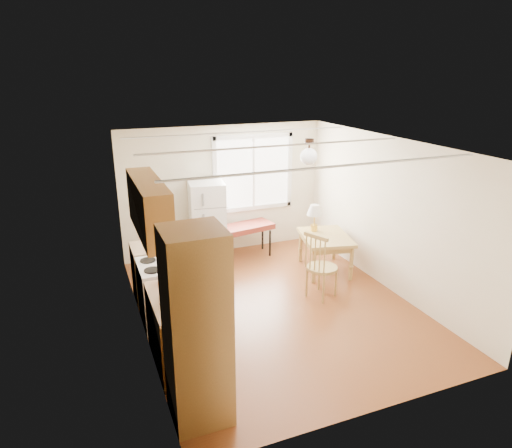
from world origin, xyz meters
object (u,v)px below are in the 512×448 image
refrigerator (207,222)px  dining_table (325,241)px  bench (239,229)px  chair (318,262)px

refrigerator → dining_table: 2.21m
bench → chair: size_ratio=1.29×
dining_table → chair: 1.12m
bench → chair: 2.17m
refrigerator → chair: (1.18, -2.14, -0.13)m
refrigerator → bench: refrigerator is taller
chair → refrigerator: bearing=94.8°
refrigerator → dining_table: size_ratio=1.25×
bench → chair: (0.57, -2.09, 0.08)m
refrigerator → bench: (0.61, -0.05, -0.21)m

